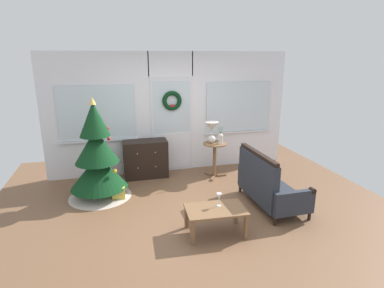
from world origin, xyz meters
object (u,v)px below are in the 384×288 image
(side_table, at_px, (215,153))
(coffee_table, at_px, (216,212))
(settee_sofa, at_px, (267,185))
(flower_vase, at_px, (221,138))
(dresser_cabinet, at_px, (146,159))
(christmas_tree, at_px, (97,160))
(gift_box, at_px, (118,192))
(table_lamp, at_px, (212,129))
(wine_glass, at_px, (219,197))

(side_table, relative_size, coffee_table, 0.84)
(settee_sofa, height_order, flower_vase, flower_vase)
(dresser_cabinet, height_order, flower_vase, flower_vase)
(christmas_tree, distance_m, gift_box, 0.68)
(side_table, relative_size, gift_box, 3.24)
(settee_sofa, bearing_deg, coffee_table, -151.65)
(table_lamp, relative_size, coffee_table, 0.51)
(dresser_cabinet, distance_m, coffee_table, 2.56)
(dresser_cabinet, relative_size, gift_box, 4.00)
(flower_vase, bearing_deg, wine_glass, -110.22)
(dresser_cabinet, distance_m, table_lamp, 1.50)
(side_table, distance_m, wine_glass, 2.10)
(flower_vase, xyz_separation_m, gift_box, (-2.09, -0.49, -0.74))
(dresser_cabinet, distance_m, flower_vase, 1.61)
(dresser_cabinet, relative_size, side_table, 1.23)
(dresser_cabinet, bearing_deg, side_table, -15.73)
(wine_glass, bearing_deg, side_table, 72.91)
(table_lamp, height_order, coffee_table, table_lamp)
(dresser_cabinet, height_order, table_lamp, table_lamp)
(christmas_tree, xyz_separation_m, coffee_table, (1.62, -1.70, -0.36))
(table_lamp, bearing_deg, side_table, -33.69)
(side_table, distance_m, coffee_table, 2.19)
(dresser_cabinet, bearing_deg, wine_glass, -72.26)
(settee_sofa, bearing_deg, side_table, 106.31)
(side_table, height_order, coffee_table, side_table)
(christmas_tree, relative_size, wine_glass, 9.20)
(christmas_tree, xyz_separation_m, flower_vase, (2.40, 0.32, 0.16))
(gift_box, bearing_deg, wine_glass, -46.69)
(side_table, bearing_deg, table_lamp, 146.31)
(side_table, height_order, wine_glass, side_table)
(coffee_table, bearing_deg, gift_box, 130.44)
(coffee_table, bearing_deg, table_lamp, 73.42)
(table_lamp, bearing_deg, wine_glass, -105.22)
(settee_sofa, xyz_separation_m, coffee_table, (-1.12, -0.60, -0.05))
(dresser_cabinet, height_order, side_table, dresser_cabinet)
(dresser_cabinet, xyz_separation_m, settee_sofa, (1.81, -1.86, -0.01))
(settee_sofa, distance_m, table_lamp, 1.71)
(christmas_tree, relative_size, gift_box, 7.93)
(side_table, bearing_deg, settee_sofa, -73.69)
(side_table, bearing_deg, flower_vase, -30.96)
(wine_glass, bearing_deg, christmas_tree, 136.05)
(christmas_tree, distance_m, side_table, 2.34)
(dresser_cabinet, xyz_separation_m, side_table, (1.38, -0.39, 0.13))
(dresser_cabinet, height_order, wine_glass, dresser_cabinet)
(table_lamp, relative_size, wine_glass, 2.26)
(wine_glass, xyz_separation_m, gift_box, (-1.37, 1.45, -0.41))
(wine_glass, bearing_deg, table_lamp, 74.78)
(side_table, relative_size, flower_vase, 2.09)
(settee_sofa, bearing_deg, dresser_cabinet, 134.27)
(dresser_cabinet, bearing_deg, coffee_table, -74.29)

